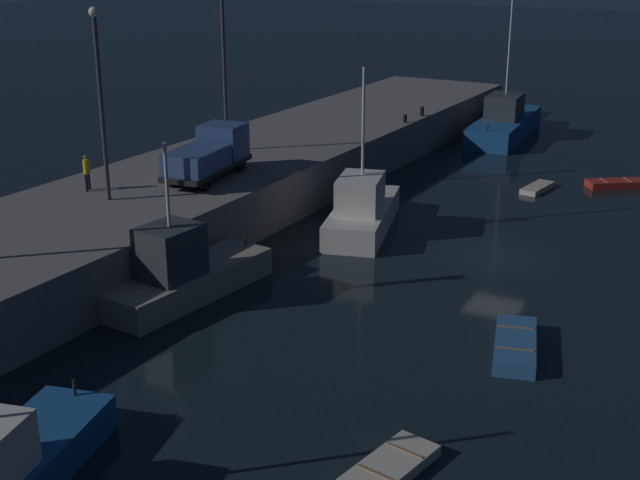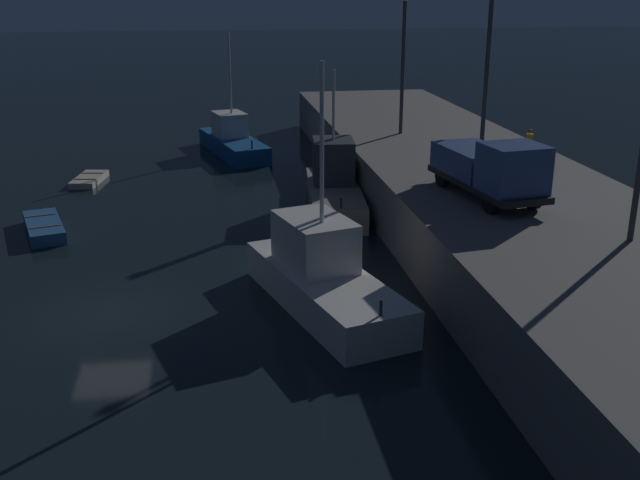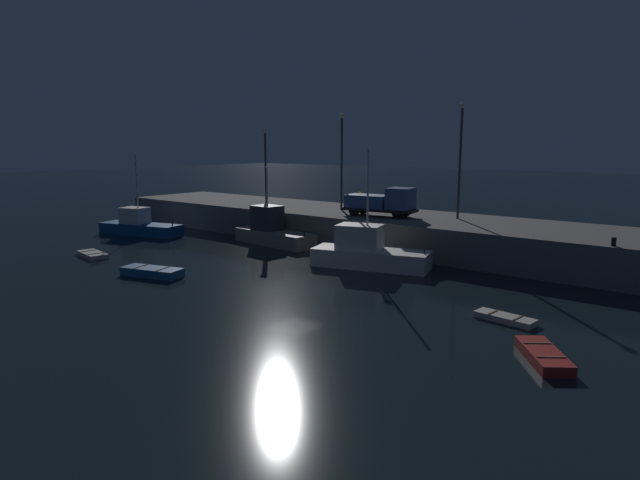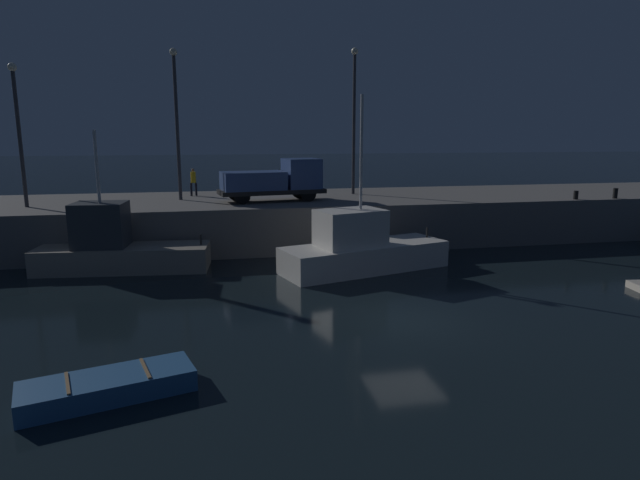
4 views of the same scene
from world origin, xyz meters
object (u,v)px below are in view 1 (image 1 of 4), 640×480
(fishing_trawler_red, at_px, (504,123))
(dockworker, at_px, (87,170))
(fishing_boat_blue, at_px, (362,210))
(dinghy_orange_near, at_px, (515,345))
(utility_truck, at_px, (209,154))
(lamp_post_east, at_px, (100,91))
(lamp_post_central, at_px, (224,57))
(rowboat_white_mid, at_px, (615,184))
(bollard_central, at_px, (405,119))
(rowboat_blue_far, at_px, (390,467))
(dinghy_red_small, at_px, (537,188))
(fishing_boat_orange, at_px, (183,273))
(bollard_west, at_px, (422,111))

(fishing_trawler_red, relative_size, dockworker, 7.02)
(fishing_boat_blue, height_order, dockworker, fishing_boat_blue)
(dinghy_orange_near, xyz_separation_m, dockworker, (1.66, 21.63, 3.31))
(utility_truck, distance_m, dockworker, 6.03)
(lamp_post_east, height_order, lamp_post_central, lamp_post_central)
(rowboat_white_mid, height_order, bollard_central, bollard_central)
(rowboat_blue_far, height_order, utility_truck, utility_truck)
(rowboat_blue_far, xyz_separation_m, utility_truck, (15.33, 17.18, 3.64))
(fishing_boat_blue, distance_m, lamp_post_east, 13.94)
(dinghy_red_small, distance_m, utility_truck, 19.95)
(lamp_post_central, bearing_deg, bollard_central, -24.41)
(fishing_boat_orange, relative_size, dockworker, 4.74)
(dinghy_red_small, distance_m, bollard_central, 10.56)
(dockworker, bearing_deg, utility_truck, -37.66)
(bollard_west, bearing_deg, fishing_boat_orange, -176.65)
(fishing_trawler_red, xyz_separation_m, bollard_west, (-7.98, 3.37, 1.85))
(rowboat_blue_far, xyz_separation_m, bollard_west, (35.69, 14.26, 2.75))
(lamp_post_central, xyz_separation_m, utility_truck, (-5.42, -2.75, -4.06))
(dinghy_red_small, bearing_deg, dockworker, 140.38)
(dinghy_orange_near, distance_m, bollard_west, 30.83)
(fishing_trawler_red, height_order, dockworker, fishing_trawler_red)
(fishing_trawler_red, distance_m, dinghy_orange_near, 36.68)
(fishing_trawler_red, relative_size, rowboat_blue_far, 3.63)
(fishing_boat_blue, bearing_deg, dinghy_red_small, -25.68)
(rowboat_blue_far, height_order, lamp_post_central, lamp_post_central)
(lamp_post_central, bearing_deg, dinghy_red_small, -58.20)
(fishing_boat_blue, bearing_deg, lamp_post_east, 134.89)
(lamp_post_east, relative_size, bollard_west, 13.75)
(dinghy_orange_near, distance_m, lamp_post_east, 21.01)
(dinghy_orange_near, bearing_deg, bollard_central, 32.03)
(dinghy_red_small, relative_size, rowboat_blue_far, 0.90)
(dinghy_orange_near, xyz_separation_m, bollard_west, (26.79, 15.03, 2.64))
(fishing_boat_orange, xyz_separation_m, dinghy_red_small, (23.21, -8.07, -0.94))
(rowboat_white_mid, distance_m, dockworker, 30.56)
(lamp_post_east, bearing_deg, dinghy_red_small, -35.10)
(dinghy_red_small, distance_m, rowboat_blue_far, 30.64)
(dinghy_red_small, relative_size, utility_truck, 0.48)
(fishing_boat_orange, xyz_separation_m, bollard_west, (28.60, 1.67, 1.83))
(fishing_boat_blue, relative_size, lamp_post_east, 0.99)
(fishing_boat_blue, bearing_deg, dinghy_orange_near, -131.32)
(rowboat_blue_far, distance_m, bollard_central, 36.14)
(rowboat_white_mid, height_order, dinghy_red_small, rowboat_white_mid)
(dinghy_red_small, relative_size, dockworker, 1.74)
(dinghy_orange_near, distance_m, rowboat_blue_far, 8.94)
(dockworker, height_order, bollard_central, dockworker)
(dinghy_red_small, xyz_separation_m, utility_truck, (-14.97, 12.66, 3.65))
(rowboat_blue_far, bearing_deg, dinghy_red_small, 8.48)
(bollard_central, bearing_deg, rowboat_blue_far, -156.54)
(fishing_boat_blue, xyz_separation_m, rowboat_blue_far, (-18.53, -10.18, -0.90))
(lamp_post_central, distance_m, bollard_central, 14.41)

